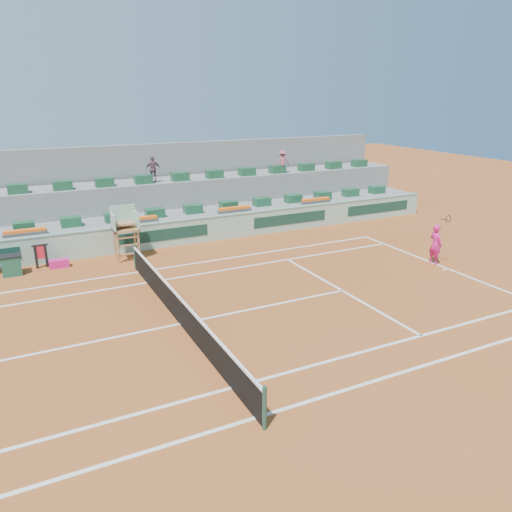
{
  "coord_description": "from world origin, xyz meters",
  "views": [
    {
      "loc": [
        -4.34,
        -14.21,
        7.14
      ],
      "look_at": [
        4.0,
        2.5,
        1.0
      ],
      "focal_mm": 35.0,
      "sensor_mm": 36.0,
      "label": 1
    }
  ],
  "objects_px": {
    "tennis_player": "(436,244)",
    "player_bag": "(59,263)",
    "drink_cooler_a": "(11,265)",
    "umpire_chair": "(125,225)"
  },
  "relations": [
    {
      "from": "player_bag",
      "to": "drink_cooler_a",
      "type": "bearing_deg",
      "value": -177.0
    },
    {
      "from": "drink_cooler_a",
      "to": "tennis_player",
      "type": "xyz_separation_m",
      "value": [
        16.59,
        -6.67,
        0.46
      ]
    },
    {
      "from": "player_bag",
      "to": "umpire_chair",
      "type": "bearing_deg",
      "value": -1.85
    },
    {
      "from": "tennis_player",
      "to": "player_bag",
      "type": "bearing_deg",
      "value": 155.4
    },
    {
      "from": "drink_cooler_a",
      "to": "tennis_player",
      "type": "height_order",
      "value": "tennis_player"
    },
    {
      "from": "player_bag",
      "to": "tennis_player",
      "type": "bearing_deg",
      "value": -24.6
    },
    {
      "from": "tennis_player",
      "to": "drink_cooler_a",
      "type": "bearing_deg",
      "value": 158.11
    },
    {
      "from": "umpire_chair",
      "to": "drink_cooler_a",
      "type": "height_order",
      "value": "umpire_chair"
    },
    {
      "from": "player_bag",
      "to": "tennis_player",
      "type": "height_order",
      "value": "tennis_player"
    },
    {
      "from": "tennis_player",
      "to": "umpire_chair",
      "type": "bearing_deg",
      "value": 150.7
    }
  ]
}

